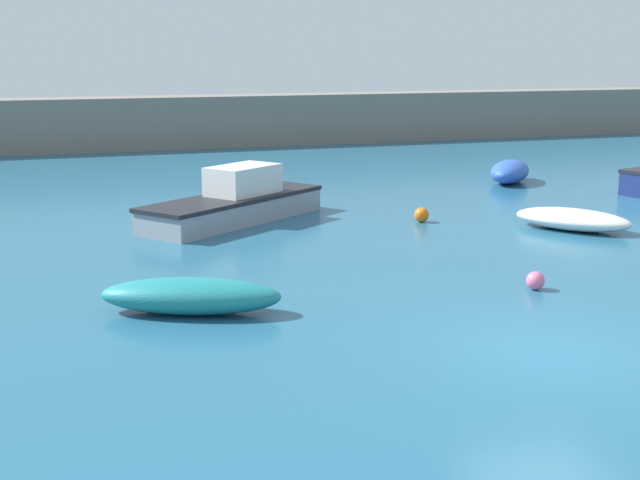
{
  "coord_description": "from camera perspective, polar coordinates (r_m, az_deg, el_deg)",
  "views": [
    {
      "loc": [
        -8.28,
        -12.37,
        5.04
      ],
      "look_at": [
        -1.57,
        7.45,
        0.49
      ],
      "focal_mm": 50.0,
      "sensor_mm": 36.0,
      "label": 1
    }
  ],
  "objects": [
    {
      "name": "mooring_buoy_pink",
      "position": [
        19.39,
        13.62,
        -2.54
      ],
      "size": [
        0.39,
        0.39,
        0.39
      ],
      "primitive_type": "sphere",
      "color": "#EA668C",
      "rests_on": "ground_plane"
    },
    {
      "name": "rowboat_white_midwater",
      "position": [
        26.0,
        15.86,
        1.28
      ],
      "size": [
        3.14,
        3.54,
        0.59
      ],
      "rotation": [
        0.0,
        0.0,
        5.34
      ],
      "color": "white",
      "rests_on": "ground_plane"
    },
    {
      "name": "harbor_breakwater",
      "position": [
        46.18,
        -8.38,
        7.5
      ],
      "size": [
        60.05,
        2.4,
        2.6
      ],
      "primitive_type": "cube",
      "color": "slate",
      "rests_on": "ground_plane"
    },
    {
      "name": "rowboat_blue_near",
      "position": [
        34.42,
        12.05,
        4.3
      ],
      "size": [
        2.93,
        3.11,
        0.86
      ],
      "rotation": [
        0.0,
        0.0,
        4.01
      ],
      "color": "#2D56B7",
      "rests_on": "ground_plane"
    },
    {
      "name": "ground_plane",
      "position": [
        15.75,
        14.36,
        -7.17
      ],
      "size": [
        120.0,
        120.0,
        0.2
      ],
      "primitive_type": "cube",
      "color": "#235B7A"
    },
    {
      "name": "open_tender_yellow",
      "position": [
        17.34,
        -8.27,
        -3.56
      ],
      "size": [
        3.7,
        2.43,
        0.69
      ],
      "rotation": [
        0.0,
        0.0,
        5.89
      ],
      "color": "teal",
      "rests_on": "ground_plane"
    },
    {
      "name": "motorboat_grey_hull",
      "position": [
        26.3,
        -5.43,
        2.41
      ],
      "size": [
        6.25,
        5.23,
        1.61
      ],
      "rotation": [
        0.0,
        0.0,
        3.77
      ],
      "color": "gray",
      "rests_on": "ground_plane"
    },
    {
      "name": "mooring_buoy_orange",
      "position": [
        26.27,
        6.52,
        1.61
      ],
      "size": [
        0.43,
        0.43,
        0.43
      ],
      "primitive_type": "sphere",
      "color": "orange",
      "rests_on": "ground_plane"
    }
  ]
}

